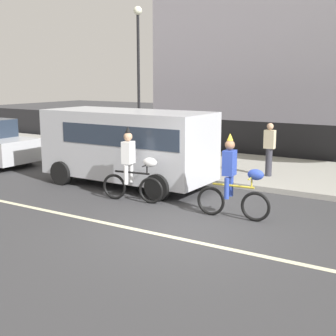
{
  "coord_description": "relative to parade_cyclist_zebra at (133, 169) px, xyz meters",
  "views": [
    {
      "loc": [
        4.67,
        -8.03,
        3.13
      ],
      "look_at": [
        -1.14,
        1.2,
        1.0
      ],
      "focal_mm": 50.0,
      "sensor_mm": 36.0,
      "label": 1
    }
  ],
  "objects": [
    {
      "name": "parked_van_silver",
      "position": [
        -1.14,
        1.41,
        0.44
      ],
      "size": [
        5.0,
        2.22,
        2.18
      ],
      "color": "silver",
      "rests_on": "ground"
    },
    {
      "name": "ground_plane",
      "position": [
        2.26,
        -1.29,
        -0.84
      ],
      "size": [
        80.0,
        80.0,
        0.0
      ],
      "primitive_type": "plane",
      "color": "#38383A"
    },
    {
      "name": "fence_line",
      "position": [
        2.26,
        8.11,
        -0.14
      ],
      "size": [
        40.0,
        0.08,
        1.4
      ],
      "primitive_type": "cube",
      "color": "black",
      "rests_on": "ground"
    },
    {
      "name": "parade_cyclist_zebra",
      "position": [
        0.0,
        0.0,
        0.0
      ],
      "size": [
        1.71,
        0.52,
        1.92
      ],
      "color": "black",
      "rests_on": "ground"
    },
    {
      "name": "road_centre_line",
      "position": [
        2.26,
        -1.79,
        -0.84
      ],
      "size": [
        36.0,
        0.14,
        0.01
      ],
      "primitive_type": "cube",
      "color": "beige",
      "rests_on": "ground"
    },
    {
      "name": "sidewalk_curb",
      "position": [
        2.26,
        5.21,
        -0.77
      ],
      "size": [
        60.0,
        5.0,
        0.15
      ],
      "primitive_type": "cube",
      "color": "#9E9B93",
      "rests_on": "ground"
    },
    {
      "name": "street_lamp_post",
      "position": [
        -4.92,
        7.14,
        3.15
      ],
      "size": [
        0.36,
        0.36,
        5.86
      ],
      "color": "black",
      "rests_on": "sidewalk_curb"
    },
    {
      "name": "pedestrian_onlooker",
      "position": [
        2.07,
        4.17,
        0.17
      ],
      "size": [
        0.32,
        0.2,
        1.62
      ],
      "color": "#33333D",
      "rests_on": "sidewalk_curb"
    },
    {
      "name": "parade_cyclist_cobalt",
      "position": [
        2.77,
        0.03,
        0.0
      ],
      "size": [
        1.72,
        0.5,
        1.92
      ],
      "color": "black",
      "rests_on": "ground"
    }
  ]
}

